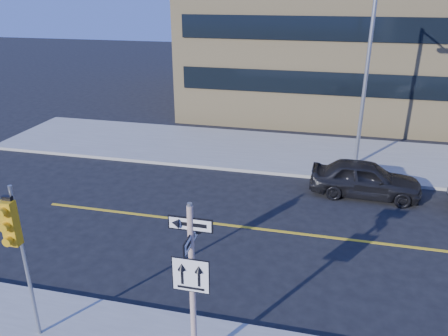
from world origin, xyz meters
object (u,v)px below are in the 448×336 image
(sign_pole, at_px, (192,280))
(traffic_signal, at_px, (14,235))
(parked_car_a, at_px, (365,179))
(streetlight_a, at_px, (367,69))

(sign_pole, xyz_separation_m, traffic_signal, (-4.00, -0.15, 0.59))
(traffic_signal, bearing_deg, sign_pole, 2.11)
(traffic_signal, distance_m, parked_car_a, 13.47)
(traffic_signal, relative_size, parked_car_a, 0.90)
(traffic_signal, height_order, parked_car_a, traffic_signal)
(traffic_signal, xyz_separation_m, parked_car_a, (8.21, 10.43, -2.27))
(sign_pole, bearing_deg, traffic_signal, -177.89)
(parked_car_a, bearing_deg, traffic_signal, 143.78)
(sign_pole, xyz_separation_m, streetlight_a, (4.00, 13.27, 2.32))
(sign_pole, relative_size, traffic_signal, 1.02)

